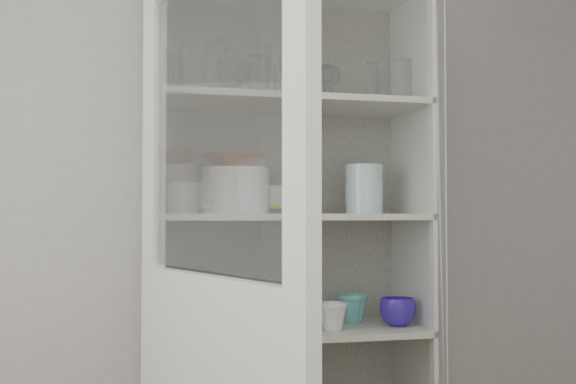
{
  "coord_description": "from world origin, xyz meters",
  "views": [
    {
      "loc": [
        -0.41,
        -1.21,
        1.25
      ],
      "look_at": [
        0.2,
        1.27,
        1.34
      ],
      "focal_mm": 45.0,
      "sensor_mm": 36.0,
      "label": 1
    }
  ],
  "objects": [
    {
      "name": "tumbler_3",
      "position": [
        0.25,
        1.16,
        1.74
      ],
      "size": [
        0.09,
        0.09,
        0.16
      ],
      "primitive_type": "cylinder",
      "rotation": [
        0.0,
        0.0,
        0.16
      ],
      "color": "silver",
      "rests_on": "shelf_glass"
    },
    {
      "name": "tumbler_5",
      "position": [
        0.46,
        1.13,
        1.72
      ],
      "size": [
        0.07,
        0.07,
        0.12
      ],
      "primitive_type": "cylinder",
      "rotation": [
        0.0,
        0.0,
        0.06
      ],
      "color": "silver",
      "rests_on": "shelf_glass"
    },
    {
      "name": "tumbler_4",
      "position": [
        0.2,
        1.14,
        1.74
      ],
      "size": [
        0.08,
        0.08,
        0.15
      ],
      "primitive_type": "cylinder",
      "rotation": [
        0.0,
        0.0,
        -0.09
      ],
      "color": "silver",
      "rests_on": "shelf_glass"
    },
    {
      "name": "tumbler_11",
      "position": [
        0.27,
        1.29,
        1.74
      ],
      "size": [
        0.1,
        0.1,
        0.16
      ],
      "primitive_type": "cylinder",
      "rotation": [
        0.0,
        0.0,
        0.38
      ],
      "color": "silver",
      "rests_on": "shelf_glass"
    },
    {
      "name": "pantry_cabinet",
      "position": [
        0.2,
        1.34,
        0.94
      ],
      "size": [
        1.0,
        0.45,
        2.1
      ],
      "color": "silver",
      "rests_on": "floor"
    },
    {
      "name": "tumbler_1",
      "position": [
        -0.04,
        1.13,
        1.73
      ],
      "size": [
        0.07,
        0.07,
        0.14
      ],
      "primitive_type": "cylinder",
      "rotation": [
        0.0,
        0.0,
        0.08
      ],
      "color": "silver",
      "rests_on": "shelf_glass"
    },
    {
      "name": "glass_platter",
      "position": [
        0.14,
        1.28,
        1.27
      ],
      "size": [
        0.37,
        0.37,
        0.02
      ],
      "primitive_type": "cylinder",
      "rotation": [
        0.0,
        0.0,
        -0.13
      ],
      "color": "silver",
      "rests_on": "shelf_plates"
    },
    {
      "name": "tumbler_7",
      "position": [
        -0.21,
        1.29,
        1.74
      ],
      "size": [
        0.09,
        0.09,
        0.15
      ],
      "primitive_type": "cylinder",
      "rotation": [
        0.0,
        0.0,
        0.14
      ],
      "color": "silver",
      "rests_on": "shelf_glass"
    },
    {
      "name": "tumbler_8",
      "position": [
        -0.03,
        1.25,
        1.73
      ],
      "size": [
        0.08,
        0.08,
        0.13
      ],
      "primitive_type": "cylinder",
      "rotation": [
        0.0,
        0.0,
        -0.25
      ],
      "color": "silver",
      "rests_on": "shelf_glass"
    },
    {
      "name": "tumbler_6",
      "position": [
        0.58,
        1.13,
        1.73
      ],
      "size": [
        0.07,
        0.07,
        0.14
      ],
      "primitive_type": "cylinder",
      "rotation": [
        0.0,
        0.0,
        0.05
      ],
      "color": "silver",
      "rests_on": "shelf_glass"
    },
    {
      "name": "yellow_trivet",
      "position": [
        0.14,
        1.28,
        1.29
      ],
      "size": [
        0.24,
        0.24,
        0.01
      ],
      "primitive_type": "cube",
      "rotation": [
        0.0,
        0.0,
        -0.39
      ],
      "color": "#FFF634",
      "rests_on": "glass_platter"
    },
    {
      "name": "tumbler_2",
      "position": [
        0.18,
        1.13,
        1.73
      ],
      "size": [
        0.09,
        0.09,
        0.14
      ],
      "primitive_type": "cylinder",
      "rotation": [
        0.0,
        0.0,
        -0.38
      ],
      "color": "silver",
      "rests_on": "shelf_glass"
    },
    {
      "name": "plate_stack_front",
      "position": [
        -0.0,
        1.21,
        1.3
      ],
      "size": [
        0.24,
        0.24,
        0.08
      ],
      "primitive_type": "cylinder",
      "color": "white",
      "rests_on": "shelf_plates"
    },
    {
      "name": "mug_teal",
      "position": [
        0.46,
        1.32,
        0.91
      ],
      "size": [
        0.12,
        0.12,
        0.1
      ],
      "primitive_type": "imported",
      "rotation": [
        0.0,
        0.0,
        -0.06
      ],
      "color": "teal",
      "rests_on": "shelf_mugs"
    },
    {
      "name": "measuring_cups",
      "position": [
        0.13,
        1.22,
        0.88
      ],
      "size": [
        0.09,
        0.09,
        0.04
      ],
      "primitive_type": "cylinder",
      "color": "#B7B7B7",
      "rests_on": "shelf_mugs"
    },
    {
      "name": "goblet_1",
      "position": [
        0.05,
        1.39,
        1.74
      ],
      "size": [
        0.07,
        0.07,
        0.16
      ],
      "primitive_type": null,
      "color": "silver",
      "rests_on": "shelf_glass"
    },
    {
      "name": "white_ramekin",
      "position": [
        0.14,
        1.28,
        1.33
      ],
      "size": [
        0.21,
        0.21,
        0.07
      ],
      "primitive_type": "cylinder",
      "rotation": [
        0.0,
        0.0,
        -0.42
      ],
      "color": "white",
      "rests_on": "yellow_trivet"
    },
    {
      "name": "goblet_3",
      "position": [
        0.39,
        1.38,
        1.75
      ],
      "size": [
        0.08,
        0.08,
        0.18
      ],
      "primitive_type": null,
      "color": "silver",
      "rests_on": "shelf_glass"
    },
    {
      "name": "wall_back",
      "position": [
        0.0,
        1.5,
        1.3
      ],
      "size": [
        3.6,
        0.02,
        2.6
      ],
      "primitive_type": "cube",
      "color": "beige",
      "rests_on": "ground"
    },
    {
      "name": "goblet_0",
      "position": [
        0.04,
        1.38,
        1.76
      ],
      "size": [
        0.09,
        0.09,
        0.19
      ],
      "primitive_type": null,
      "color": "silver",
      "rests_on": "shelf_glass"
    },
    {
      "name": "tumbler_10",
      "position": [
        0.17,
        1.25,
        1.73
      ],
      "size": [
        0.07,
        0.07,
        0.13
      ],
      "primitive_type": "cylinder",
      "rotation": [
        0.0,
        0.0,
        -0.05
      ],
      "color": "silver",
      "rests_on": "shelf_glass"
    },
    {
      "name": "terracotta_bowl",
      "position": [
        -0.0,
        1.21,
        1.44
      ],
      "size": [
        0.25,
        0.25,
        0.05
      ],
      "primitive_type": "imported",
      "rotation": [
        0.0,
        0.0,
        0.27
      ],
      "color": "brown",
      "rests_on": "cream_bowl"
    },
    {
      "name": "mug_blue",
      "position": [
        0.58,
        1.2,
        0.91
      ],
      "size": [
        0.13,
        0.13,
        0.1
      ],
      "primitive_type": "imported",
      "rotation": [
        0.0,
        0.0,
        -0.02
      ],
      "color": "#2A23A3",
      "rests_on": "shelf_mugs"
    },
    {
      "name": "grey_bowl_stack",
      "position": [
        0.49,
        1.28,
        1.35
      ],
      "size": [
        0.14,
        0.14,
        0.18
      ],
      "primitive_type": "cylinder",
      "color": "silver",
      "rests_on": "shelf_plates"
    },
    {
      "name": "teal_jar",
      "position": [
        0.21,
        1.3,
        0.91
      ],
      "size": [
        0.08,
        0.08,
        0.1
      ],
      "color": "teal",
      "rests_on": "shelf_mugs"
    },
    {
      "name": "plate_stack_back",
      "position": [
        -0.12,
        1.42,
        1.32
      ],
      "size": [
        0.23,
        0.23,
        0.11
      ],
      "primitive_type": "cylinder",
      "color": "white",
      "rests_on": "shelf_plates"
    },
    {
      "name": "goblet_2",
      "position": [
        0.36,
        1.35,
        1.75
      ],
      "size": [
        0.08,
        0.08,
        0.18
      ],
      "primitive_type": null,
      "color": "silver",
      "rests_on": "shelf_glass"
    },
    {
      "name": "tumbler_0",
      "position": [
        -0.21,
        1.12,
        1.73
      ],
      "size": [
        0.09,
        0.09,
        0.14
      ],
      "primitive_type": "cylinder",
      "rotation": [
        0.0,
        0.0,
        -0.43
      ],
      "color": "silver",
      "rests_on": "shelf_glass"
    },
    {
      "name": "cupboard_door",
      "position": [
        -0.16,
        0.62,
        0.87
      ],
      "size": [
        0.33,
        0.86,
        2.0
      ],
      "rotation": [
        0.0,
        0.0,
        -1.24
      ],
      "color": "silver",
      "rests_on": "floor"
    },
    {
      "name": "mug_white",
      "position": [
        0.33,
        1.16,
        0.91
      ],
      "size": [
        0.11,
        0.11,
        0.1
      ],
      "primitive_type": "imported",
      "rotation": [
        0.0,
        0.0,
        -0.03
      ],
      "color": "white",
      "rests_on": "shelf_mugs"
    },
    {
      "name": "cream_bowl",
      "position": [
        -0.0,
        1.21,
        1.38
      ],
      "size": [
        0.27,
        0.27,
        0.07
      ],
      "primitive_type": "cylinder",
      "rotation": [
        0.0,
        0.0,
        -0.2
      ],
      "color": "silver",
      "rests_on": "plate_stack_front"
    },
    {
      "name": "tumbler_9",
      "position": [
        0.09,
        1.26,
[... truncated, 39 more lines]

